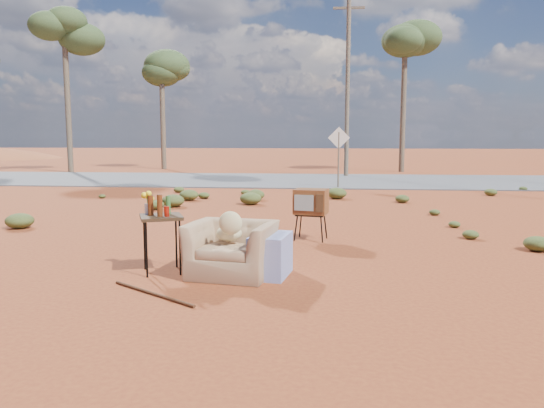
{
  "coord_description": "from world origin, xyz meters",
  "views": [
    {
      "loc": [
        0.99,
        -7.14,
        1.89
      ],
      "look_at": [
        0.17,
        1.21,
        0.8
      ],
      "focal_mm": 35.0,
      "sensor_mm": 36.0,
      "label": 1
    }
  ],
  "objects": [
    {
      "name": "ground",
      "position": [
        0.0,
        0.0,
        0.0
      ],
      "size": [
        140.0,
        140.0,
        0.0
      ],
      "primitive_type": "plane",
      "color": "brown",
      "rests_on": "ground"
    },
    {
      "name": "highway",
      "position": [
        0.0,
        15.0,
        0.02
      ],
      "size": [
        140.0,
        7.0,
        0.04
      ],
      "primitive_type": "cube",
      "color": "#565659",
      "rests_on": "ground"
    },
    {
      "name": "armchair",
      "position": [
        -0.15,
        -0.19,
        0.45
      ],
      "size": [
        1.42,
        0.88,
        0.97
      ],
      "rotation": [
        0.0,
        0.0,
        -0.15
      ],
      "color": "#9A7654",
      "rests_on": "ground"
    },
    {
      "name": "tv_unit",
      "position": [
        0.76,
        2.37,
        0.69
      ],
      "size": [
        0.65,
        0.56,
        0.93
      ],
      "rotation": [
        0.0,
        0.0,
        -0.19
      ],
      "color": "black",
      "rests_on": "ground"
    },
    {
      "name": "side_table",
      "position": [
        -1.28,
        -0.11,
        0.82
      ],
      "size": [
        0.72,
        0.72,
        1.11
      ],
      "rotation": [
        0.0,
        0.0,
        0.39
      ],
      "color": "#352413",
      "rests_on": "ground"
    },
    {
      "name": "rusty_bar",
      "position": [
        -1.03,
        -1.19,
        0.02
      ],
      "size": [
        1.25,
        0.89,
        0.04
      ],
      "primitive_type": "cylinder",
      "rotation": [
        0.0,
        1.57,
        -0.61
      ],
      "color": "#4A2813",
      "rests_on": "ground"
    },
    {
      "name": "road_sign",
      "position": [
        1.5,
        12.0,
        1.5
      ],
      "size": [
        0.78,
        0.06,
        2.19
      ],
      "color": "brown",
      "rests_on": "ground"
    },
    {
      "name": "eucalyptus_left",
      "position": [
        -12.0,
        19.0,
        6.92
      ],
      "size": [
        3.2,
        3.2,
        8.1
      ],
      "color": "brown",
      "rests_on": "ground"
    },
    {
      "name": "eucalyptus_near_left",
      "position": [
        -8.0,
        22.0,
        5.45
      ],
      "size": [
        3.2,
        3.2,
        6.6
      ],
      "color": "brown",
      "rests_on": "ground"
    },
    {
      "name": "eucalyptus_center",
      "position": [
        5.0,
        21.0,
        6.43
      ],
      "size": [
        3.2,
        3.2,
        7.6
      ],
      "color": "brown",
      "rests_on": "ground"
    },
    {
      "name": "utility_pole_center",
      "position": [
        2.0,
        17.5,
        4.15
      ],
      "size": [
        1.4,
        0.2,
        8.0
      ],
      "color": "brown",
      "rests_on": "ground"
    },
    {
      "name": "scrub_patch",
      "position": [
        -0.82,
        4.41,
        0.14
      ],
      "size": [
        17.49,
        8.07,
        0.33
      ],
      "color": "#4D5726",
      "rests_on": "ground"
    }
  ]
}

